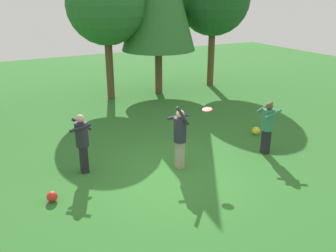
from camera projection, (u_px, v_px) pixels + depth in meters
ground_plane at (171, 172)px, 9.57m from camera, size 40.00×40.00×0.00m
person_thrower at (180, 134)px, 9.48m from camera, size 0.59×0.57×1.85m
person_catcher at (268, 124)px, 10.40m from camera, size 0.59×0.54×1.59m
person_bystander at (82, 139)px, 9.25m from camera, size 0.67×0.64×1.63m
frisbee at (207, 110)px, 9.47m from camera, size 0.34×0.34×0.06m
ball_yellow at (256, 131)px, 12.07m from camera, size 0.27×0.27×0.27m
ball_red at (52, 197)px, 8.19m from camera, size 0.25×0.25×0.25m
tree_center at (106, 5)px, 14.89m from camera, size 3.36×3.36×5.74m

